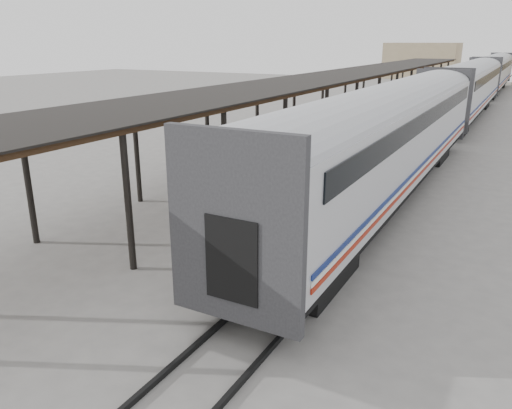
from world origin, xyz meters
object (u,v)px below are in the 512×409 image
at_px(luggage_tug, 329,140).
at_px(porter, 230,214).
at_px(baggage_cart, 236,241).
at_px(pedestrian, 314,149).

height_order(luggage_tug, porter, porter).
xyz_separation_m(baggage_cart, porter, (0.21, -0.65, 1.08)).
distance_m(baggage_cart, pedestrian, 12.14).
bearing_deg(baggage_cart, porter, -85.63).
relative_size(baggage_cart, pedestrian, 1.36).
distance_m(luggage_tug, porter, 17.22).
bearing_deg(porter, pedestrian, 3.65).
bearing_deg(pedestrian, porter, 122.89).
xyz_separation_m(baggage_cart, pedestrian, (-2.44, 11.89, 0.32)).
bearing_deg(porter, luggage_tug, 3.10).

